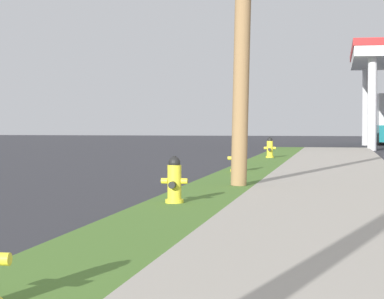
{
  "coord_description": "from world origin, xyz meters",
  "views": [
    {
      "loc": [
        3.07,
        -0.93,
        1.4
      ],
      "look_at": [
        0.51,
        13.07,
        0.91
      ],
      "focal_mm": 74.83,
      "sensor_mm": 36.0,
      "label": 1
    }
  ],
  "objects": [
    {
      "name": "fire_hydrant_fourth",
      "position": [
        0.66,
        27.76,
        0.45
      ],
      "size": [
        0.42,
        0.37,
        0.74
      ],
      "color": "yellow",
      "rests_on": "grass_verge"
    },
    {
      "name": "fire_hydrant_third",
      "position": [
        0.48,
        19.52,
        0.45
      ],
      "size": [
        0.42,
        0.37,
        0.74
      ],
      "color": "yellow",
      "rests_on": "grass_verge"
    },
    {
      "name": "fire_hydrant_second",
      "position": [
        0.52,
        11.42,
        0.45
      ],
      "size": [
        0.42,
        0.38,
        0.74
      ],
      "color": "yellow",
      "rests_on": "grass_verge"
    }
  ]
}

